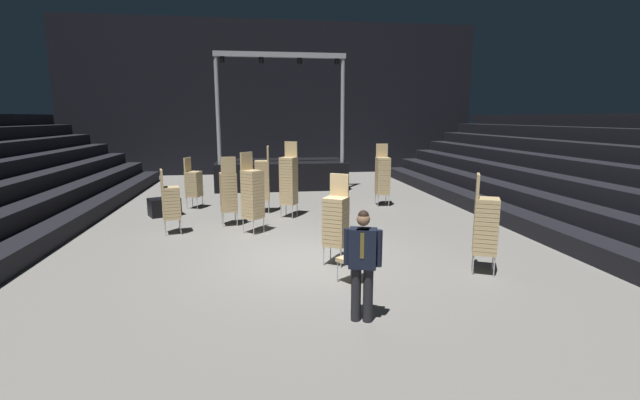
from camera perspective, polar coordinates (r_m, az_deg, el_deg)
The scene contains 16 objects.
ground_plane at distance 9.76m, azimuth -1.61°, elevation -7.73°, with size 22.00×30.00×0.10m, color slate.
arena_end_wall at distance 24.24m, azimuth -5.89°, elevation 12.89°, with size 22.00×0.30×8.00m, color black.
bleacher_bank_right at distance 13.97m, azimuth 34.34°, elevation 2.83°, with size 5.25×24.00×3.15m.
stage_riser at distance 19.46m, azimuth -5.08°, elevation 3.65°, with size 5.53×2.82×5.55m.
man_with_tie at distance 6.58m, azimuth 5.53°, elevation -7.68°, with size 0.57×0.35×1.71m.
chair_stack_front_left at distance 12.15m, azimuth -18.75°, elevation -0.20°, with size 0.53×0.53×1.71m.
chair_stack_front_right at distance 13.46m, azimuth -4.06°, elevation 2.61°, with size 0.60×0.60×2.31m.
chair_stack_mid_left at distance 14.21m, azimuth -7.44°, elevation 2.64°, with size 0.47×0.47×2.14m.
chair_stack_mid_right at distance 15.35m, azimuth 8.10°, elevation 3.21°, with size 0.45×0.45×2.14m.
chair_stack_mid_centre at distance 15.37m, azimuth -16.04°, elevation 2.12°, with size 0.57×0.57×1.71m.
chair_stack_rear_left at distance 11.69m, azimuth -8.73°, elevation 0.87°, with size 0.62×0.62×2.14m.
chair_stack_rear_right at distance 9.11m, azimuth 2.07°, elevation -2.59°, with size 0.61×0.61×1.88m.
chair_stack_rear_centre at distance 9.13m, azimuth 20.59°, elevation -2.98°, with size 0.59×0.59×1.96m.
chair_stack_aisle_left at distance 12.66m, azimuth -11.75°, elevation 1.14°, with size 0.51×0.51×1.96m.
equipment_road_case at distance 14.59m, azimuth -19.47°, elevation -0.83°, with size 0.90×0.60×0.55m, color black.
loose_chair_near_man at distance 8.25m, azimuth 4.52°, elevation -6.97°, with size 0.61×0.61×0.95m.
Camera 1 is at (-1.06, -9.20, 3.03)m, focal length 24.76 mm.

